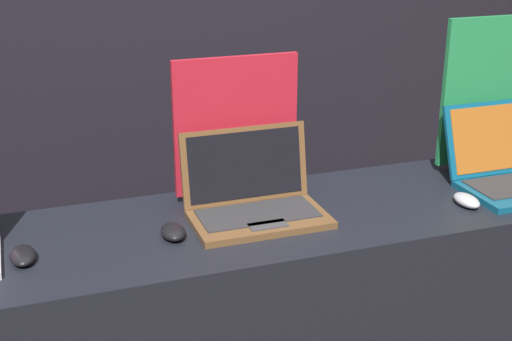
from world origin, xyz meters
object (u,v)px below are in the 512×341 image
(laptop_middle, at_px, (254,197))
(mouse_middle, at_px, (173,232))
(promo_stand_middle, at_px, (237,131))
(mouse_back, at_px, (467,200))
(promo_stand_back, at_px, (485,97))
(mouse_front, at_px, (23,256))

(laptop_middle, relative_size, mouse_middle, 3.75)
(laptop_middle, relative_size, promo_stand_middle, 0.88)
(laptop_middle, relative_size, mouse_back, 3.62)
(promo_stand_back, bearing_deg, promo_stand_middle, 178.49)
(mouse_middle, bearing_deg, promo_stand_back, 10.33)
(promo_stand_middle, bearing_deg, promo_stand_back, -1.51)
(mouse_middle, distance_m, promo_stand_middle, 0.40)
(promo_stand_middle, relative_size, promo_stand_back, 0.85)
(laptop_middle, distance_m, promo_stand_middle, 0.22)
(laptop_middle, bearing_deg, mouse_middle, -165.69)
(promo_stand_back, bearing_deg, mouse_middle, -169.67)
(mouse_middle, distance_m, mouse_back, 0.90)
(mouse_back, bearing_deg, promo_stand_back, 49.63)
(mouse_back, height_order, promo_stand_back, promo_stand_back)
(mouse_front, bearing_deg, promo_stand_middle, 19.98)
(promo_stand_back, bearing_deg, mouse_back, -130.37)
(mouse_front, bearing_deg, mouse_back, -3.05)
(mouse_front, distance_m, promo_stand_middle, 0.72)
(mouse_front, xyz_separation_m, promo_stand_back, (1.53, 0.22, 0.23))
(mouse_middle, xyz_separation_m, promo_stand_middle, (0.26, 0.23, 0.19))
(mouse_front, relative_size, laptop_middle, 0.29)
(laptop_middle, distance_m, mouse_middle, 0.27)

